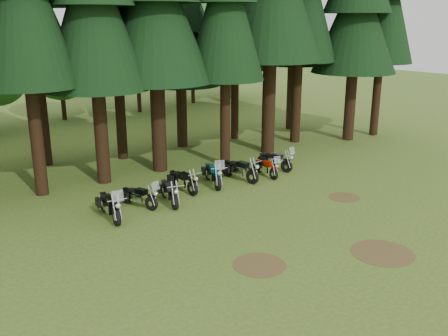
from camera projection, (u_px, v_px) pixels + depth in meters
The scene contains 17 objects.
ground at pixel (282, 224), 19.91m from camera, with size 120.00×120.00×0.00m, color #3D5A1C.
pine_back_4 at pixel (179, 13), 29.93m from camera, with size 4.94×4.94×13.78m.
decid_4 at pixel (64, 65), 39.44m from camera, with size 5.93×5.76×7.41m.
decid_5 at pixel (142, 39), 42.42m from camera, with size 8.45×8.21×10.56m.
decid_6 at pixel (196, 48), 47.57m from camera, with size 7.06×6.86×8.82m.
decid_7 at pixel (235, 36), 49.87m from camera, with size 8.44×8.20×10.55m.
dirt_patch_0 at pixel (259, 265), 16.62m from camera, with size 1.80×1.80×0.01m, color #4C3D1E.
dirt_patch_1 at pixel (344, 197), 22.94m from camera, with size 1.40×1.40×0.01m, color #4C3D1E.
dirt_patch_2 at pixel (382, 253), 17.48m from camera, with size 2.20×2.20×0.01m, color #4C3D1E.
motorcycle_0 at pixel (110, 207), 20.36m from camera, with size 0.68×2.49×1.56m.
motorcycle_1 at pixel (139, 197), 21.66m from camera, with size 0.89×2.11×1.35m.
motorcycle_2 at pixel (169, 193), 22.09m from camera, with size 0.81×2.30×0.96m.
motorcycle_3 at pixel (183, 181), 23.66m from camera, with size 0.32×2.32×0.94m.
motorcycle_4 at pixel (213, 175), 24.52m from camera, with size 1.18×2.44×1.58m.
motorcycle_5 at pixel (240, 170), 25.27m from camera, with size 0.47×2.45×1.00m.
motorcycle_6 at pixel (266, 168), 25.94m from camera, with size 0.56×2.07×1.30m.
motorcycle_7 at pixel (275, 161), 27.05m from camera, with size 0.73×2.30×1.44m.
Camera 1 is at (-13.19, -13.08, 7.86)m, focal length 40.00 mm.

